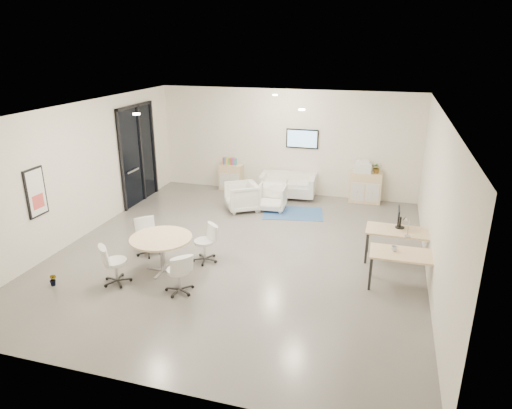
{
  "coord_description": "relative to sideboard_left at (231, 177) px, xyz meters",
  "views": [
    {
      "loc": [
        2.98,
        -8.98,
        4.53
      ],
      "look_at": [
        0.24,
        0.4,
        1.02
      ],
      "focal_mm": 32.0,
      "sensor_mm": 36.0,
      "label": 1
    }
  ],
  "objects": [
    {
      "name": "desk_rear",
      "position": [
        5.14,
        -3.81,
        0.24
      ],
      "size": [
        1.4,
        0.72,
        0.72
      ],
      "rotation": [
        0.0,
        0.0,
        -0.02
      ],
      "color": "tan",
      "rests_on": "room_shell"
    },
    {
      "name": "armchair_left",
      "position": [
        0.91,
        -1.72,
        0.02
      ],
      "size": [
        1.11,
        1.13,
        0.86
      ],
      "primitive_type": "imported",
      "rotation": [
        0.0,
        0.0,
        -1.01
      ],
      "color": "silver",
      "rests_on": "room_shell"
    },
    {
      "name": "round_table",
      "position": [
        0.47,
        -5.66,
        0.28
      ],
      "size": [
        1.27,
        1.27,
        0.77
      ],
      "color": "tan",
      "rests_on": "room_shell"
    },
    {
      "name": "loveseat",
      "position": [
        1.9,
        -0.2,
        -0.07
      ],
      "size": [
        1.72,
        0.95,
        0.62
      ],
      "rotation": [
        0.0,
        0.0,
        0.07
      ],
      "color": "silver",
      "rests_on": "room_shell"
    },
    {
      "name": "monitor",
      "position": [
        5.1,
        -3.66,
        0.55
      ],
      "size": [
        0.2,
        0.5,
        0.44
      ],
      "color": "black",
      "rests_on": "desk_rear"
    },
    {
      "name": "desk_front",
      "position": [
        5.27,
        -4.94,
        0.24
      ],
      "size": [
        1.39,
        0.71,
        0.72
      ],
      "rotation": [
        0.0,
        0.0,
        0.01
      ],
      "color": "tan",
      "rests_on": "room_shell"
    },
    {
      "name": "printer",
      "position": [
        4.09,
        -0.03,
        0.66
      ],
      "size": [
        0.5,
        0.42,
        0.34
      ],
      "rotation": [
        0.0,
        0.0,
        0.04
      ],
      "color": "white",
      "rests_on": "sideboard_right"
    },
    {
      "name": "wall_tv",
      "position": [
        2.23,
        0.18,
        1.34
      ],
      "size": [
        0.98,
        0.06,
        0.58
      ],
      "color": "black",
      "rests_on": "room_shell"
    },
    {
      "name": "plant_cabinet",
      "position": [
        4.49,
        -0.05,
        0.63
      ],
      "size": [
        0.3,
        0.33,
        0.25
      ],
      "primitive_type": "imported",
      "rotation": [
        0.0,
        0.0,
        0.02
      ],
      "color": "#3F7F3F",
      "rests_on": "sideboard_right"
    },
    {
      "name": "cup",
      "position": [
        5.03,
        -4.89,
        0.37
      ],
      "size": [
        0.14,
        0.12,
        0.12
      ],
      "primitive_type": "imported",
      "rotation": [
        0.0,
        0.0,
        0.21
      ],
      "color": "white",
      "rests_on": "desk_front"
    },
    {
      "name": "blue_rug",
      "position": [
        2.37,
        -1.58,
        -0.4
      ],
      "size": [
        1.81,
        1.37,
        0.01
      ],
      "primitive_type": "cube",
      "rotation": [
        0.0,
        0.0,
        0.18
      ],
      "color": "navy",
      "rests_on": "room_shell"
    },
    {
      "name": "room_shell",
      "position": [
        1.73,
        -4.28,
        1.19
      ],
      "size": [
        9.6,
        10.6,
        4.8
      ],
      "color": "#5F5B57",
      "rests_on": "ground"
    },
    {
      "name": "plant_floor",
      "position": [
        -1.31,
        -6.82,
        -0.35
      ],
      "size": [
        0.16,
        0.27,
        0.12
      ],
      "primitive_type": "imported",
      "rotation": [
        0.0,
        0.0,
        0.04
      ],
      "color": "#3F7F3F",
      "rests_on": "room_shell"
    },
    {
      "name": "meeting_chairs",
      "position": [
        0.47,
        -5.66,
        -0.0
      ],
      "size": [
        2.19,
        2.19,
        0.82
      ],
      "color": "white",
      "rests_on": "room_shell"
    },
    {
      "name": "sideboard_right",
      "position": [
        4.21,
        -0.03,
        0.05
      ],
      "size": [
        0.92,
        0.44,
        0.92
      ],
      "color": "tan",
      "rests_on": "room_shell"
    },
    {
      "name": "books",
      "position": [
        -0.04,
        0.0,
        0.52
      ],
      "size": [
        0.43,
        0.14,
        0.22
      ],
      "color": "red",
      "rests_on": "sideboard_left"
    },
    {
      "name": "armchair_right",
      "position": [
        1.72,
        -1.45,
        -0.02
      ],
      "size": [
        0.81,
        0.76,
        0.79
      ],
      "primitive_type": "imported",
      "rotation": [
        0.0,
        0.0,
        0.06
      ],
      "color": "silver",
      "rests_on": "room_shell"
    },
    {
      "name": "sideboard_left",
      "position": [
        0.0,
        0.0,
        0.0
      ],
      "size": [
        0.73,
        0.38,
        0.82
      ],
      "color": "tan",
      "rests_on": "room_shell"
    },
    {
      "name": "glass_door",
      "position": [
        -2.22,
        -1.78,
        1.09
      ],
      "size": [
        0.09,
        1.9,
        2.85
      ],
      "color": "black",
      "rests_on": "room_shell"
    },
    {
      "name": "ceiling_spots",
      "position": [
        1.53,
        -3.45,
        2.77
      ],
      "size": [
        3.14,
        4.14,
        0.03
      ],
      "color": "#FFEAC6",
      "rests_on": "room_shell"
    },
    {
      "name": "artwork",
      "position": [
        -2.24,
        -5.88,
        1.14
      ],
      "size": [
        0.05,
        0.54,
        1.04
      ],
      "color": "black",
      "rests_on": "room_shell"
    }
  ]
}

